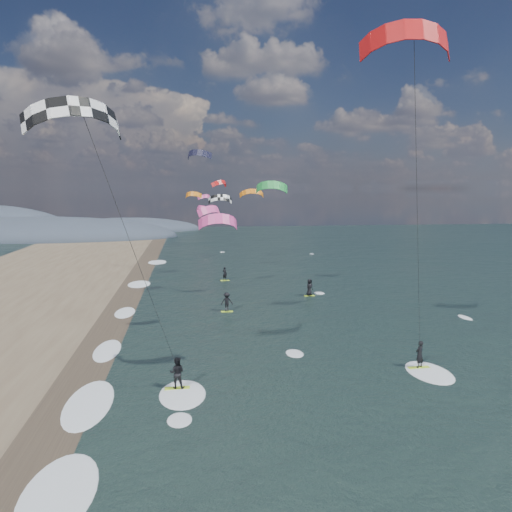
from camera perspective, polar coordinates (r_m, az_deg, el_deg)
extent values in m
plane|color=black|center=(23.90, 6.69, -20.87)|extent=(260.00, 260.00, 0.00)
cube|color=#382D23|center=(33.05, -19.27, -12.93)|extent=(3.00, 240.00, 0.00)
ellipsoid|color=#3D4756|center=(125.71, -23.68, 1.86)|extent=(64.00, 24.00, 10.00)
ellipsoid|color=#3D4756|center=(141.74, -14.44, 2.86)|extent=(40.00, 18.00, 7.00)
cube|color=#C0F12A|center=(34.35, 18.12, -12.04)|extent=(1.42, 0.43, 0.06)
imported|color=black|center=(34.06, 18.19, -10.60)|extent=(0.76, 0.68, 1.75)
ellipsoid|color=white|center=(33.82, 19.19, -12.46)|extent=(2.60, 4.20, 0.12)
cylinder|color=black|center=(28.87, 17.96, 4.54)|extent=(0.02, 0.02, 18.85)
cube|color=#C0F12A|center=(29.96, -8.98, -14.71)|extent=(1.43, 0.44, 0.07)
imported|color=black|center=(29.62, -9.02, -13.02)|extent=(0.98, 0.82, 1.82)
ellipsoid|color=white|center=(29.23, -8.40, -15.36)|extent=(2.60, 4.20, 0.12)
cylinder|color=black|center=(25.07, -13.51, -0.30)|extent=(0.02, 0.02, 15.12)
cube|color=#C0F12A|center=(46.93, -3.34, -6.34)|extent=(1.10, 0.35, 0.05)
imported|color=black|center=(46.72, -3.35, -5.25)|extent=(1.20, 0.75, 1.79)
cube|color=#C0F12A|center=(53.92, 6.12, -4.52)|extent=(1.10, 0.35, 0.05)
imported|color=black|center=(53.73, 6.13, -3.56)|extent=(1.04, 0.99, 1.79)
cube|color=#C0F12A|center=(62.57, -3.58, -2.79)|extent=(1.10, 0.35, 0.05)
imported|color=black|center=(62.42, -3.59, -2.02)|extent=(0.72, 0.68, 1.66)
ellipsoid|color=white|center=(22.24, -22.64, -23.80)|extent=(2.40, 5.40, 0.11)
ellipsoid|color=white|center=(29.18, -18.49, -15.73)|extent=(2.40, 5.40, 0.11)
ellipsoid|color=white|center=(37.50, -15.91, -10.31)|extent=(2.40, 5.40, 0.11)
ellipsoid|color=white|center=(48.00, -14.06, -6.28)|extent=(2.40, 5.40, 0.11)
ellipsoid|color=white|center=(61.61, -12.65, -3.15)|extent=(2.40, 5.40, 0.11)
ellipsoid|color=white|center=(79.32, -11.55, -0.71)|extent=(2.40, 5.40, 0.11)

